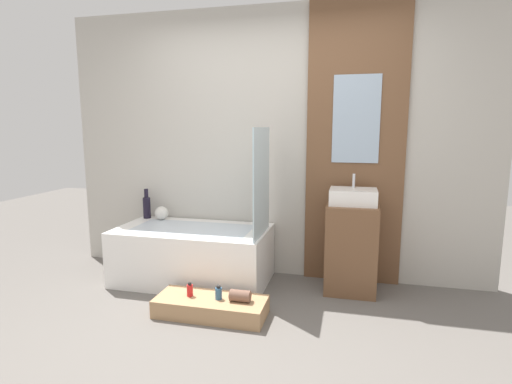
{
  "coord_description": "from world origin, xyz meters",
  "views": [
    {
      "loc": [
        0.79,
        -2.27,
        1.47
      ],
      "look_at": [
        0.06,
        0.69,
        0.97
      ],
      "focal_mm": 28.0,
      "sensor_mm": 36.0,
      "label": 1
    }
  ],
  "objects_px": {
    "bathtub": "(193,255)",
    "vase_tall_dark": "(147,206)",
    "bottle_soap_secondary": "(219,293)",
    "vase_round_light": "(162,213)",
    "wooden_step_bench": "(211,307)",
    "bottle_soap_primary": "(190,290)",
    "sink": "(353,197)"
  },
  "relations": [
    {
      "from": "sink",
      "to": "bottle_soap_secondary",
      "type": "distance_m",
      "value": 1.43
    },
    {
      "from": "bathtub",
      "to": "bottle_soap_secondary",
      "type": "height_order",
      "value": "bathtub"
    },
    {
      "from": "bottle_soap_secondary",
      "to": "bathtub",
      "type": "bearing_deg",
      "value": 126.95
    },
    {
      "from": "bathtub",
      "to": "sink",
      "type": "relative_size",
      "value": 3.54
    },
    {
      "from": "sink",
      "to": "bottle_soap_primary",
      "type": "xyz_separation_m",
      "value": [
        -1.24,
        -0.77,
        -0.67
      ]
    },
    {
      "from": "bathtub",
      "to": "vase_round_light",
      "type": "height_order",
      "value": "vase_round_light"
    },
    {
      "from": "vase_tall_dark",
      "to": "vase_round_light",
      "type": "distance_m",
      "value": 0.19
    },
    {
      "from": "vase_round_light",
      "to": "sink",
      "type": "bearing_deg",
      "value": -3.6
    },
    {
      "from": "wooden_step_bench",
      "to": "sink",
      "type": "height_order",
      "value": "sink"
    },
    {
      "from": "wooden_step_bench",
      "to": "bottle_soap_secondary",
      "type": "xyz_separation_m",
      "value": [
        0.07,
        0.0,
        0.12
      ]
    },
    {
      "from": "bathtub",
      "to": "vase_tall_dark",
      "type": "relative_size",
      "value": 4.63
    },
    {
      "from": "bottle_soap_primary",
      "to": "bathtub",
      "type": "bearing_deg",
      "value": 110.41
    },
    {
      "from": "sink",
      "to": "vase_round_light",
      "type": "xyz_separation_m",
      "value": [
        -1.92,
        0.12,
        -0.27
      ]
    },
    {
      "from": "bathtub",
      "to": "vase_tall_dark",
      "type": "xyz_separation_m",
      "value": [
        -0.63,
        0.29,
        0.39
      ]
    },
    {
      "from": "vase_round_light",
      "to": "bottle_soap_secondary",
      "type": "bearing_deg",
      "value": -44.09
    },
    {
      "from": "wooden_step_bench",
      "to": "bathtub",
      "type": "bearing_deg",
      "value": 122.97
    },
    {
      "from": "vase_tall_dark",
      "to": "bottle_soap_secondary",
      "type": "height_order",
      "value": "vase_tall_dark"
    },
    {
      "from": "vase_tall_dark",
      "to": "bottle_soap_primary",
      "type": "height_order",
      "value": "vase_tall_dark"
    },
    {
      "from": "vase_tall_dark",
      "to": "bottle_soap_secondary",
      "type": "bearing_deg",
      "value": -39.88
    },
    {
      "from": "vase_tall_dark",
      "to": "bottle_soap_secondary",
      "type": "distance_m",
      "value": 1.51
    },
    {
      "from": "vase_round_light",
      "to": "wooden_step_bench",
      "type": "bearing_deg",
      "value": -46.2
    },
    {
      "from": "vase_tall_dark",
      "to": "sink",
      "type": "bearing_deg",
      "value": -4.1
    },
    {
      "from": "bathtub",
      "to": "vase_round_light",
      "type": "relative_size",
      "value": 10.45
    },
    {
      "from": "wooden_step_bench",
      "to": "sink",
      "type": "xyz_separation_m",
      "value": [
        1.06,
        0.77,
        0.79
      ]
    },
    {
      "from": "bottle_soap_primary",
      "to": "wooden_step_bench",
      "type": "bearing_deg",
      "value": 0.0
    },
    {
      "from": "sink",
      "to": "bottle_soap_secondary",
      "type": "height_order",
      "value": "sink"
    },
    {
      "from": "wooden_step_bench",
      "to": "bottle_soap_secondary",
      "type": "height_order",
      "value": "bottle_soap_secondary"
    },
    {
      "from": "vase_round_light",
      "to": "bottle_soap_secondary",
      "type": "distance_m",
      "value": 1.35
    },
    {
      "from": "vase_tall_dark",
      "to": "vase_round_light",
      "type": "relative_size",
      "value": 2.26
    },
    {
      "from": "vase_round_light",
      "to": "bottle_soap_primary",
      "type": "xyz_separation_m",
      "value": [
        0.68,
        -0.89,
        -0.4
      ]
    },
    {
      "from": "wooden_step_bench",
      "to": "vase_round_light",
      "type": "xyz_separation_m",
      "value": [
        -0.86,
        0.89,
        0.52
      ]
    },
    {
      "from": "bathtub",
      "to": "vase_tall_dark",
      "type": "bearing_deg",
      "value": 155.21
    }
  ]
}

